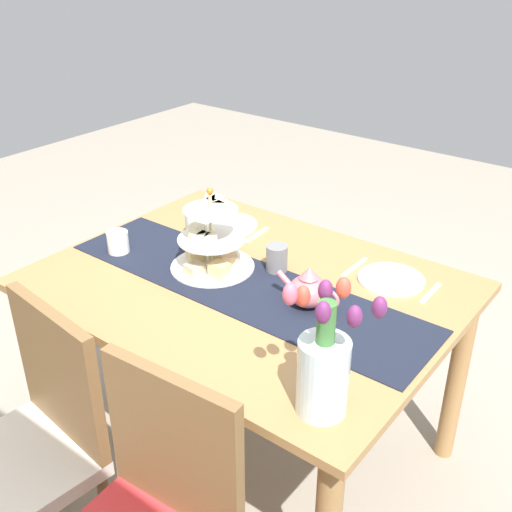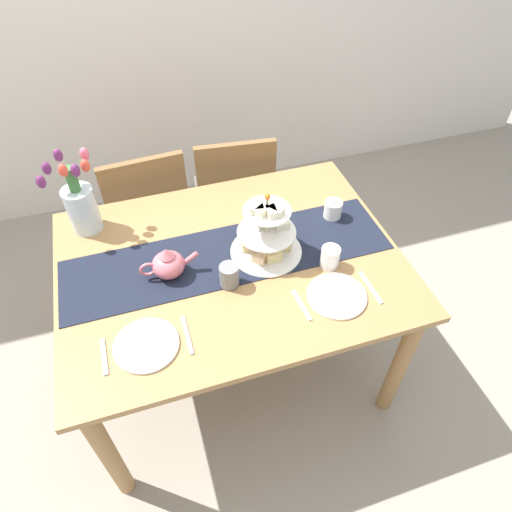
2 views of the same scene
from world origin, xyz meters
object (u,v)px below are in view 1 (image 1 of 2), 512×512
Objects in this scene: tulip_vase at (324,365)px; fork_left at (431,293)px; mug_white_text at (195,226)px; tiered_cake_stand at (211,245)px; teapot at (309,290)px; mug_grey at (277,258)px; cream_jug at (118,242)px; dinner_plate_right at (229,225)px; knife_left at (354,267)px; fork_right at (257,235)px; knife_right at (203,216)px; chair_right at (32,439)px; dining_table at (247,309)px; dinner_plate_left at (391,279)px.

tulip_vase is 2.45× the size of fork_left.
tulip_vase reaches higher than mug_white_text.
teapot is at bearing -179.76° from tiered_cake_stand.
tiered_cake_stand is 0.23m from mug_grey.
cream_jug is at bearing 18.80° from tiered_cake_stand.
teapot is 1.04× the size of dinner_plate_right.
cream_jug is 0.57× the size of fork_left.
fork_right is at bearing 0.00° from knife_left.
fork_right is (-0.32, -0.43, -0.04)m from cream_jug.
fork_right is at bearing -39.05° from mug_grey.
tulip_vase is at bearing 113.37° from knife_left.
teapot is at bearing 157.10° from knife_right.
tulip_vase is 2.16× the size of knife_right.
mug_white_text reaches higher than fork_right.
chair_right is 0.95m from teapot.
knife_right is 1.79× the size of mug_grey.
knife_right is (0.26, -1.07, 0.28)m from chair_right.
cream_jug is 0.31m from mug_white_text.
knife_right is (0.33, -0.31, -0.09)m from tiered_cake_stand.
tulip_vase is 0.77m from knife_left.
mug_white_text is (0.38, -0.15, 0.16)m from dining_table.
tiered_cake_stand is at bearing 96.66° from fork_right.
fork_right is (0.19, -0.31, 0.11)m from dining_table.
dinner_plate_left is 2.42× the size of mug_white_text.
tulip_vase is (-0.55, 0.39, 0.25)m from dining_table.
fork_left is at bearing 180.00° from fork_right.
fork_right is 0.30m from mug_grey.
tiered_cake_stand is at bearing 37.84° from knife_left.
dinner_plate_left is at bearing 180.00° from knife_right.
mug_grey reaches higher than fork_left.
teapot is at bearing 180.00° from dining_table.
knife_right is at bearing -32.74° from dining_table.
cream_jug is 0.60m from mug_grey.
mug_white_text reaches higher than cream_jug.
tiered_cake_stand is 0.64m from dinner_plate_left.
mug_white_text is at bearing -34.73° from tiered_cake_stand.
tulip_vase is at bearing 136.69° from fork_right.
dining_table is 0.51m from dinner_plate_left.
tiered_cake_stand is 0.38m from cream_jug.
mug_grey is at bearing 41.78° from knife_left.
teapot is 0.42m from fork_left.
dining_table is at bearing -35.28° from tulip_vase.
fork_right is 0.29m from knife_right.
tulip_vase reaches higher than dining_table.
knife_left is at bearing -138.22° from mug_grey.
tulip_vase reaches higher than knife_right.
knife_right is at bearing -56.34° from mug_white_text.
chair_right is at bearing 96.29° from dinner_plate_right.
mug_grey is (0.22, -0.12, -0.01)m from teapot.
dinner_plate_right is at bearing 0.00° from fork_right.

